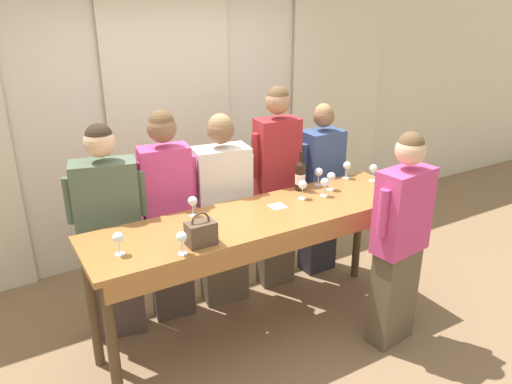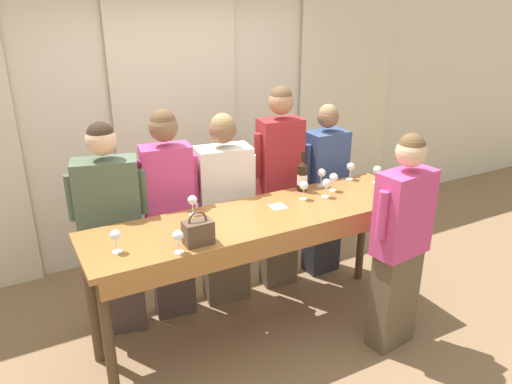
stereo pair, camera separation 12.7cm
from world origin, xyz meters
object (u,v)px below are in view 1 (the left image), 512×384
at_px(wine_glass_front_left, 373,169).
at_px(wine_glass_back_left, 347,166).
at_px(wine_glass_front_mid, 303,185).
at_px(host_pouring, 400,240).
at_px(guest_striped_shirt, 276,185).
at_px(guest_navy_coat, 320,189).
at_px(guest_pink_top, 168,213).
at_px(wine_glass_center_mid, 325,183).
at_px(handbag, 201,233).
at_px(guest_olive_jacket, 110,232).
at_px(wine_glass_center_right, 192,202).
at_px(guest_cream_sweater, 223,210).
at_px(wine_bottle, 300,175).
at_px(wine_glass_center_left, 182,238).
at_px(wine_glass_back_mid, 319,173).
at_px(tasting_bar, 263,231).
at_px(wine_glass_back_right, 118,238).
at_px(wine_glass_front_right, 331,177).

distance_m(wine_glass_front_left, wine_glass_back_left, 0.22).
height_order(wine_glass_front_mid, host_pouring, host_pouring).
distance_m(guest_striped_shirt, guest_navy_coat, 0.50).
bearing_deg(guest_pink_top, wine_glass_center_mid, -25.12).
height_order(handbag, guest_striped_shirt, guest_striped_shirt).
relative_size(wine_glass_front_mid, guest_olive_jacket, 0.09).
bearing_deg(wine_glass_center_right, wine_glass_center_mid, -9.48).
height_order(guest_pink_top, guest_cream_sweater, guest_pink_top).
bearing_deg(wine_glass_front_mid, wine_glass_back_left, 17.33).
relative_size(wine_bottle, guest_olive_jacket, 0.20).
relative_size(wine_glass_center_left, wine_glass_back_mid, 1.00).
bearing_deg(guest_olive_jacket, wine_bottle, -12.10).
relative_size(guest_cream_sweater, guest_striped_shirt, 0.91).
bearing_deg(handbag, wine_glass_back_left, 16.96).
height_order(tasting_bar, wine_glass_back_left, wine_glass_back_left).
distance_m(wine_glass_front_left, wine_glass_center_mid, 0.56).
distance_m(wine_glass_center_right, guest_olive_jacket, 0.68).
bearing_deg(wine_glass_front_mid, host_pouring, -60.73).
distance_m(wine_bottle, guest_cream_sweater, 0.70).
relative_size(wine_glass_front_mid, wine_glass_center_left, 1.00).
height_order(guest_olive_jacket, guest_pink_top, guest_pink_top).
relative_size(wine_glass_front_mid, wine_glass_back_mid, 1.00).
distance_m(tasting_bar, guest_cream_sweater, 0.60).
relative_size(guest_striped_shirt, guest_navy_coat, 1.12).
bearing_deg(guest_navy_coat, wine_glass_center_mid, -125.20).
distance_m(wine_glass_back_mid, wine_glass_back_right, 1.81).
distance_m(wine_glass_back_left, wine_glass_back_right, 2.11).
xyz_separation_m(wine_bottle, guest_pink_top, (-1.02, 0.32, -0.23)).
height_order(guest_cream_sweater, host_pouring, host_pouring).
bearing_deg(tasting_bar, guest_olive_jacket, 147.94).
bearing_deg(guest_navy_coat, host_pouring, -98.22).
bearing_deg(tasting_bar, wine_bottle, 28.17).
bearing_deg(tasting_bar, guest_navy_coat, 31.30).
height_order(tasting_bar, wine_glass_center_right, wine_glass_center_right).
bearing_deg(guest_cream_sweater, wine_bottle, -29.95).
bearing_deg(wine_glass_back_right, host_pouring, -15.33).
distance_m(guest_striped_shirt, host_pouring, 1.20).
xyz_separation_m(wine_glass_front_left, wine_glass_back_right, (-2.23, -0.18, 0.00)).
bearing_deg(wine_glass_center_right, guest_pink_top, 100.84).
height_order(wine_glass_front_right, guest_navy_coat, guest_navy_coat).
xyz_separation_m(wine_glass_front_mid, guest_olive_jacket, (-1.38, 0.48, -0.26)).
bearing_deg(tasting_bar, host_pouring, -34.66).
xyz_separation_m(wine_bottle, wine_glass_center_mid, (0.09, -0.21, -0.02)).
distance_m(wine_bottle, guest_navy_coat, 0.64).
bearing_deg(guest_cream_sweater, tasting_bar, -87.55).
distance_m(guest_navy_coat, host_pouring, 1.17).
bearing_deg(wine_glass_back_right, tasting_bar, 2.75).
relative_size(wine_glass_front_mid, wine_glass_back_left, 1.00).
height_order(wine_glass_front_left, guest_cream_sweater, guest_cream_sweater).
distance_m(wine_glass_back_mid, guest_navy_coat, 0.50).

